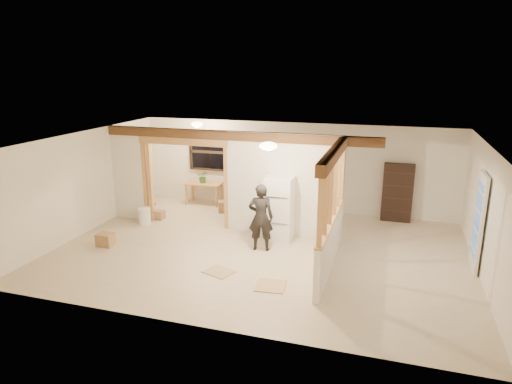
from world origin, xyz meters
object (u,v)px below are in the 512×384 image
(refrigerator, at_px, (280,208))
(work_table, at_px, (204,193))
(woman, at_px, (261,217))
(shop_vac, at_px, (148,196))
(bookshelf, at_px, (397,193))

(refrigerator, bearing_deg, work_table, 143.65)
(refrigerator, height_order, woman, woman)
(work_table, distance_m, shop_vac, 1.67)
(shop_vac, distance_m, bookshelf, 7.12)
(woman, bearing_deg, work_table, -56.28)
(shop_vac, bearing_deg, refrigerator, -18.73)
(work_table, bearing_deg, refrigerator, -38.89)
(bookshelf, bearing_deg, refrigerator, -140.05)
(refrigerator, height_order, bookshelf, bookshelf)
(refrigerator, height_order, shop_vac, refrigerator)
(woman, xyz_separation_m, bookshelf, (2.88, 2.98, 0.01))
(woman, distance_m, bookshelf, 4.14)
(work_table, relative_size, bookshelf, 0.67)
(bookshelf, bearing_deg, woman, -134.08)
(refrigerator, relative_size, bookshelf, 0.98)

